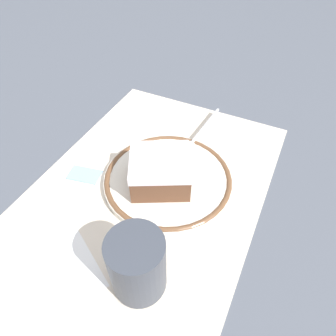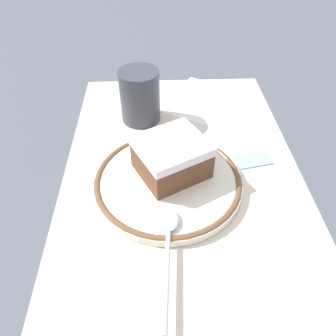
{
  "view_description": "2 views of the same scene",
  "coord_description": "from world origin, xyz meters",
  "px_view_note": "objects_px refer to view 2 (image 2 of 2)",
  "views": [
    {
      "loc": [
        -0.24,
        -0.16,
        0.35
      ],
      "look_at": [
        0.04,
        -0.02,
        0.03
      ],
      "focal_mm": 32.27,
      "sensor_mm": 36.0,
      "label": 1
    },
    {
      "loc": [
        0.34,
        -0.03,
        0.32
      ],
      "look_at": [
        0.04,
        -0.02,
        0.03
      ],
      "focal_mm": 35.02,
      "sensor_mm": 36.0,
      "label": 2
    }
  ],
  "objects_px": {
    "plate": "(168,181)",
    "sugar_packet": "(253,158)",
    "cup": "(140,99)",
    "napkin": "(209,101)",
    "cake_slice": "(172,157)",
    "spoon": "(168,237)"
  },
  "relations": [
    {
      "from": "plate",
      "to": "napkin",
      "type": "height_order",
      "value": "plate"
    },
    {
      "from": "plate",
      "to": "napkin",
      "type": "distance_m",
      "value": 0.22
    },
    {
      "from": "spoon",
      "to": "sugar_packet",
      "type": "height_order",
      "value": "spoon"
    },
    {
      "from": "plate",
      "to": "spoon",
      "type": "height_order",
      "value": "spoon"
    },
    {
      "from": "cake_slice",
      "to": "napkin",
      "type": "height_order",
      "value": "cake_slice"
    },
    {
      "from": "cup",
      "to": "sugar_packet",
      "type": "relative_size",
      "value": 1.69
    },
    {
      "from": "spoon",
      "to": "sugar_packet",
      "type": "distance_m",
      "value": 0.19
    },
    {
      "from": "spoon",
      "to": "cup",
      "type": "bearing_deg",
      "value": -172.15
    },
    {
      "from": "cup",
      "to": "plate",
      "type": "bearing_deg",
      "value": 13.72
    },
    {
      "from": "plate",
      "to": "sugar_packet",
      "type": "distance_m",
      "value": 0.13
    },
    {
      "from": "napkin",
      "to": "plate",
      "type": "bearing_deg",
      "value": -22.31
    },
    {
      "from": "plate",
      "to": "cup",
      "type": "height_order",
      "value": "cup"
    },
    {
      "from": "spoon",
      "to": "napkin",
      "type": "height_order",
      "value": "spoon"
    },
    {
      "from": "cake_slice",
      "to": "sugar_packet",
      "type": "distance_m",
      "value": 0.13
    },
    {
      "from": "cake_slice",
      "to": "plate",
      "type": "bearing_deg",
      "value": -19.38
    },
    {
      "from": "cup",
      "to": "napkin",
      "type": "distance_m",
      "value": 0.14
    },
    {
      "from": "napkin",
      "to": "sugar_packet",
      "type": "bearing_deg",
      "value": 15.0
    },
    {
      "from": "spoon",
      "to": "cup",
      "type": "relative_size",
      "value": 1.69
    },
    {
      "from": "cake_slice",
      "to": "sugar_packet",
      "type": "relative_size",
      "value": 2.22
    },
    {
      "from": "plate",
      "to": "cake_slice",
      "type": "distance_m",
      "value": 0.03
    },
    {
      "from": "cup",
      "to": "spoon",
      "type": "bearing_deg",
      "value": 7.85
    },
    {
      "from": "cup",
      "to": "napkin",
      "type": "height_order",
      "value": "cup"
    }
  ]
}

